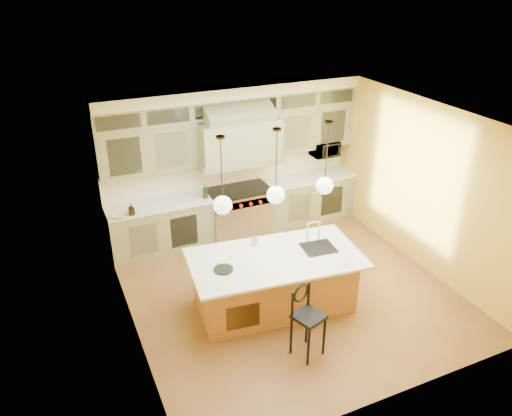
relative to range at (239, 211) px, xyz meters
name	(u,v)px	position (x,y,z in m)	size (l,w,h in m)	color
floor	(289,290)	(0.00, -2.14, -0.49)	(5.00, 5.00, 0.00)	brown
ceiling	(295,119)	(0.00, -2.14, 2.41)	(5.00, 5.00, 0.00)	white
wall_back	(231,159)	(0.00, 0.36, 0.96)	(5.00, 5.00, 0.00)	gold
wall_front	(397,305)	(0.00, -4.64, 0.96)	(5.00, 5.00, 0.00)	gold
wall_left	(126,247)	(-2.50, -2.14, 0.96)	(5.00, 5.00, 0.00)	gold
wall_right	(421,185)	(2.50, -2.14, 0.96)	(5.00, 5.00, 0.00)	gold
back_cabinetry	(236,164)	(0.00, 0.09, 0.94)	(5.00, 0.77, 2.90)	gray
range	(239,211)	(0.00, 0.00, 0.00)	(1.20, 0.74, 0.96)	silver
kitchen_island	(274,280)	(-0.39, -2.40, -0.01)	(2.70, 1.63, 1.35)	#955B35
counter_stool	(307,317)	(-0.46, -3.52, 0.12)	(0.47, 0.47, 1.06)	black
microwave	(325,149)	(1.95, 0.11, 0.96)	(0.54, 0.37, 0.30)	black
oil_bottle_a	(205,192)	(-0.70, -0.09, 0.59)	(0.10, 0.10, 0.26)	black
oil_bottle_b	(131,209)	(-2.08, -0.22, 0.56)	(0.10, 0.10, 0.21)	black
fruit_bowl	(119,216)	(-2.30, -0.22, 0.49)	(0.25, 0.25, 0.06)	silver
cup	(255,242)	(-0.55, -1.98, 0.49)	(0.11, 0.11, 0.11)	beige
pendant_left	(223,203)	(-1.20, -2.39, 1.46)	(0.26, 0.26, 1.11)	#2D2319
pendant_center	(276,193)	(-0.40, -2.39, 1.46)	(0.26, 0.26, 1.11)	#2D2319
pendant_right	(325,184)	(0.40, -2.39, 1.46)	(0.26, 0.26, 1.11)	#2D2319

